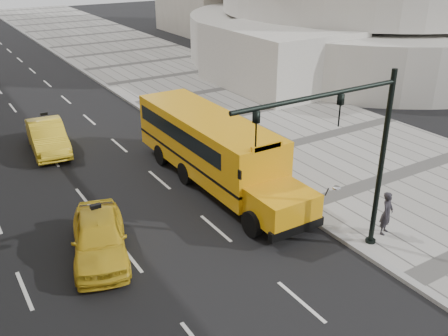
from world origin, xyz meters
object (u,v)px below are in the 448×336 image
school_bus (210,144)px  pedestrian (387,213)px  taxi_far (48,137)px  traffic_signal (354,148)px  taxi_near (99,237)px

school_bus → pedestrian: (2.99, -7.51, -0.79)m
taxi_far → traffic_signal: bearing=-62.6°
school_bus → taxi_far: 9.23m
school_bus → traffic_signal: size_ratio=1.81×
pedestrian → traffic_signal: bearing=163.3°
school_bus → taxi_near: size_ratio=2.59×
taxi_near → taxi_far: bearing=101.4°
taxi_near → pedestrian: pedestrian is taller
taxi_near → pedestrian: 10.25m
pedestrian → taxi_near: bearing=134.4°
taxi_far → pedestrian: 17.14m
taxi_near → pedestrian: bearing=-8.2°
pedestrian → traffic_signal: traffic_signal is taller
taxi_far → school_bus: bearing=-48.7°
traffic_signal → pedestrian: bearing=4.1°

